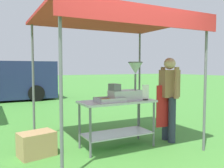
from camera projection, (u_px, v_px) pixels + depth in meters
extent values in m
plane|color=#478E38|center=(45.00, 108.00, 8.33)|extent=(70.00, 70.00, 0.00)
cylinder|color=slate|center=(61.00, 93.00, 2.90)|extent=(0.04, 0.04, 2.24)
cylinder|color=slate|center=(205.00, 85.00, 4.05)|extent=(0.04, 0.04, 2.24)
cylinder|color=slate|center=(33.00, 83.00, 4.64)|extent=(0.04, 0.04, 2.24)
cylinder|color=slate|center=(139.00, 80.00, 5.79)|extent=(0.04, 0.04, 2.24)
cube|color=red|center=(113.00, 20.00, 4.27)|extent=(2.68, 2.17, 0.05)
cube|color=red|center=(149.00, 16.00, 3.32)|extent=(2.68, 0.02, 0.24)
cube|color=#B7B7BC|center=(117.00, 102.00, 4.23)|extent=(1.34, 0.60, 0.04)
cube|color=#B7B7BC|center=(117.00, 133.00, 4.27)|extent=(1.23, 0.55, 0.02)
cylinder|color=slate|center=(90.00, 133.00, 3.76)|extent=(0.04, 0.04, 0.81)
cylinder|color=slate|center=(154.00, 124.00, 4.33)|extent=(0.04, 0.04, 0.81)
cylinder|color=slate|center=(79.00, 126.00, 4.20)|extent=(0.04, 0.04, 0.81)
cylinder|color=slate|center=(138.00, 119.00, 4.77)|extent=(0.04, 0.04, 0.81)
cube|color=#B7B7BC|center=(110.00, 101.00, 4.10)|extent=(0.48, 0.33, 0.01)
cube|color=#B7B7BC|center=(114.00, 100.00, 3.96)|extent=(0.48, 0.01, 0.06)
cube|color=#B7B7BC|center=(106.00, 98.00, 4.24)|extent=(0.48, 0.01, 0.06)
cube|color=#B7B7BC|center=(97.00, 100.00, 3.99)|extent=(0.01, 0.33, 0.06)
cube|color=#B7B7BC|center=(122.00, 98.00, 4.21)|extent=(0.01, 0.33, 0.06)
torus|color=gold|center=(116.00, 100.00, 4.07)|extent=(0.12, 0.12, 0.03)
torus|color=gold|center=(105.00, 100.00, 4.06)|extent=(0.12, 0.12, 0.03)
torus|color=gold|center=(106.00, 101.00, 3.98)|extent=(0.12, 0.12, 0.03)
torus|color=gold|center=(100.00, 100.00, 4.11)|extent=(0.12, 0.12, 0.03)
torus|color=gold|center=(108.00, 99.00, 4.21)|extent=(0.12, 0.12, 0.03)
torus|color=gold|center=(115.00, 99.00, 4.19)|extent=(0.10, 0.10, 0.03)
torus|color=gold|center=(119.00, 100.00, 4.15)|extent=(0.11, 0.11, 0.03)
torus|color=gold|center=(104.00, 100.00, 4.15)|extent=(0.11, 0.11, 0.03)
torus|color=gold|center=(111.00, 100.00, 4.14)|extent=(0.10, 0.10, 0.03)
torus|color=gold|center=(111.00, 101.00, 4.02)|extent=(0.09, 0.09, 0.03)
torus|color=gold|center=(114.00, 98.00, 4.16)|extent=(0.12, 0.12, 0.03)
cube|color=#B7B7BC|center=(125.00, 95.00, 4.28)|extent=(0.56, 0.28, 0.18)
cube|color=slate|center=(115.00, 87.00, 4.17)|extent=(0.14, 0.22, 0.12)
cylinder|color=slate|center=(135.00, 82.00, 4.36)|extent=(0.04, 0.04, 0.29)
cone|color=#B7B7BC|center=(135.00, 68.00, 4.34)|extent=(0.25, 0.25, 0.20)
cylinder|color=slate|center=(135.00, 62.00, 4.34)|extent=(0.26, 0.26, 0.02)
cube|color=black|center=(145.00, 99.00, 4.33)|extent=(0.08, 0.05, 0.02)
cube|color=white|center=(146.00, 92.00, 4.32)|extent=(0.13, 0.02, 0.26)
cylinder|color=#2D3347|center=(172.00, 120.00, 4.54)|extent=(0.14, 0.14, 0.86)
cylinder|color=#2D3347|center=(166.00, 118.00, 4.72)|extent=(0.14, 0.14, 0.86)
cube|color=#9E704C|center=(169.00, 83.00, 4.58)|extent=(0.36, 0.25, 0.52)
cube|color=red|center=(164.00, 106.00, 4.57)|extent=(0.32, 0.05, 0.80)
cylinder|color=#9E704C|center=(177.00, 83.00, 4.38)|extent=(0.10, 0.10, 0.58)
cylinder|color=#9E704C|center=(163.00, 81.00, 4.78)|extent=(0.10, 0.10, 0.58)
sphere|color=#DBB28E|center=(170.00, 64.00, 4.55)|extent=(0.22, 0.22, 0.22)
cube|color=tan|center=(37.00, 144.00, 3.85)|extent=(0.61, 0.47, 0.39)
cylinder|color=black|center=(36.00, 93.00, 10.10)|extent=(0.68, 0.24, 0.68)
cylinder|color=black|center=(29.00, 90.00, 11.75)|extent=(0.68, 0.24, 0.68)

